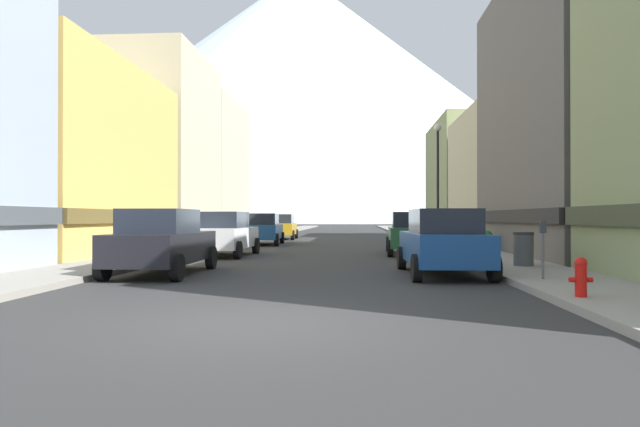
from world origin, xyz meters
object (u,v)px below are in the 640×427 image
pedestrian_0 (444,230)px  streetlamp_right (438,166)px  car_left_3 (282,227)px  pedestrian_1 (223,228)px  trash_bin_right (523,249)px  car_left_0 (162,242)px  parking_meter_near (543,241)px  car_right_1 (411,233)px  car_left_1 (225,234)px  fire_hydrant_near (581,276)px  potted_plant_0 (487,240)px  car_right_0 (443,242)px  car_left_2 (263,229)px

pedestrian_0 → streetlamp_right: bearing=-103.1°
car_left_3 → streetlamp_right: 15.58m
car_left_3 → pedestrian_0: 13.08m
pedestrian_1 → pedestrian_0: bearing=-5.7°
trash_bin_right → car_left_0: bearing=-170.2°
parking_meter_near → pedestrian_0: (0.50, 17.22, -0.16)m
car_right_1 → streetlamp_right: (1.55, 3.04, 3.09)m
car_right_1 → parking_meter_near: 10.50m
car_left_1 → fire_hydrant_near: size_ratio=6.30×
potted_plant_0 → car_right_0: bearing=-110.4°
pedestrian_0 → car_left_0: bearing=-122.9°
potted_plant_0 → pedestrian_1: (-13.25, 7.86, 0.33)m
fire_hydrant_near → potted_plant_0: bearing=83.4°
car_left_0 → streetlamp_right: bearing=51.9°
car_right_1 → parking_meter_near: size_ratio=3.36×
potted_plant_0 → trash_bin_right: bearing=-95.2°
car_left_0 → pedestrian_0: (10.05, 15.51, -0.05)m
car_left_0 → car_right_1: bearing=48.6°
trash_bin_right → potted_plant_0: 7.19m
car_right_1 → car_left_2: bearing=135.1°
parking_meter_near → trash_bin_right: 3.52m
car_left_0 → streetlamp_right: (9.15, 11.65, 3.09)m
car_left_2 → parking_meter_near: car_left_2 is taller
potted_plant_0 → pedestrian_0: 6.66m
trash_bin_right → pedestrian_1: size_ratio=0.59×
car_right_1 → parking_meter_near: car_right_1 is taller
car_right_0 → pedestrian_1: size_ratio=2.70×
potted_plant_0 → pedestrian_1: pedestrian_1 is taller
car_left_3 → car_left_1: bearing=-90.0°
car_left_1 → trash_bin_right: bearing=-27.8°
car_left_0 → pedestrian_1: size_ratio=2.69×
car_left_3 → car_right_0: (7.60, -23.57, 0.00)m
pedestrian_1 → parking_meter_near: bearing=-57.0°
car_right_1 → car_left_3: bearing=116.4°
car_left_1 → potted_plant_0: (10.80, 1.80, -0.32)m
potted_plant_0 → streetlamp_right: size_ratio=0.15×
car_left_2 → pedestrian_1: pedestrian_1 is taller
parking_meter_near → pedestrian_1: pedestrian_1 is taller
car_left_1 → car_right_1: (7.60, 1.51, 0.00)m
car_right_0 → car_left_1: bearing=138.2°
streetlamp_right → car_left_3: bearing=126.8°
car_right_0 → potted_plant_0: bearing=69.6°
car_left_0 → car_left_3: (0.00, 23.88, 0.00)m
fire_hydrant_near → parking_meter_near: 2.92m
car_left_2 → car_left_1: bearing=-90.0°
trash_bin_right → potted_plant_0: bearing=84.8°
car_left_1 → streetlamp_right: size_ratio=0.76×
pedestrian_1 → streetlamp_right: streetlamp_right is taller
car_left_3 → car_right_1: (7.60, -15.27, 0.00)m
car_left_2 → pedestrian_1: 2.52m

